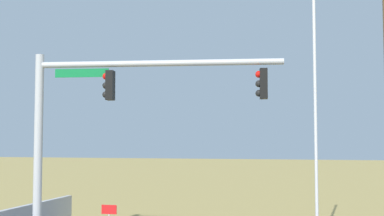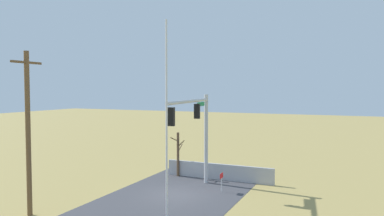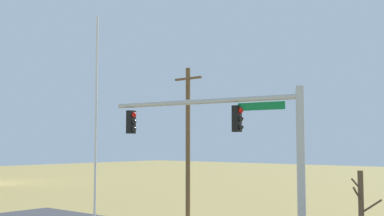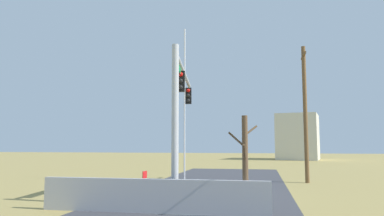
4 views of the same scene
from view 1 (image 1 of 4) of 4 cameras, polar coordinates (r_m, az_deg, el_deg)
name	(u,v)px [view 1 (image 1 of 4)]	position (r m, az deg, el deg)	size (l,w,h in m)	color
signal_mast	(106,109)	(16.64, -9.61, -0.12)	(8.05, 1.29, 6.31)	#B2B5BA
flagpole	(315,94)	(16.59, 13.67, 1.55)	(0.10, 0.10, 9.91)	silver
open_sign	(109,214)	(18.35, -9.31, -11.67)	(0.56, 0.04, 1.22)	silver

